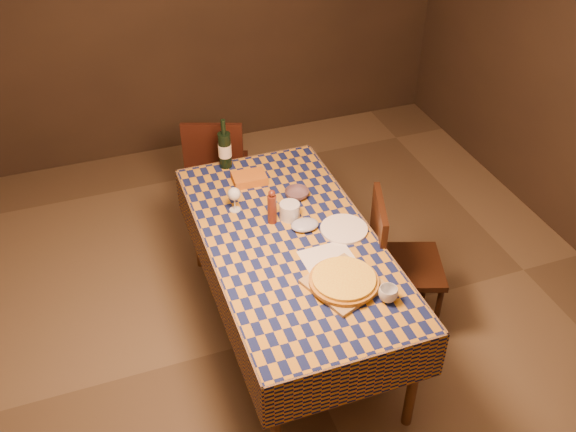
{
  "coord_description": "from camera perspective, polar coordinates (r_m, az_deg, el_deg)",
  "views": [
    {
      "loc": [
        -0.95,
        -2.61,
        3.07
      ],
      "look_at": [
        0.0,
        0.05,
        0.9
      ],
      "focal_mm": 40.0,
      "sensor_mm": 36.0,
      "label": 1
    }
  ],
  "objects": [
    {
      "name": "deli_tub",
      "position": [
        3.74,
        0.15,
        0.47
      ],
      "size": [
        0.15,
        0.15,
        0.1
      ],
      "primitive_type": "cylinder",
      "rotation": [
        0.0,
        0.0,
        -0.36
      ],
      "color": "silver",
      "rests_on": "dining_table"
    },
    {
      "name": "bowl",
      "position": [
        3.92,
        0.81,
        1.99
      ],
      "size": [
        0.19,
        0.19,
        0.05
      ],
      "primitive_type": "imported",
      "rotation": [
        0.0,
        0.0,
        0.39
      ],
      "color": "#574049",
      "rests_on": "dining_table"
    },
    {
      "name": "room",
      "position": [
        3.27,
        0.3,
        5.77
      ],
      "size": [
        5.0,
        5.1,
        2.7
      ],
      "color": "brown",
      "rests_on": "ground"
    },
    {
      "name": "pizza",
      "position": [
        3.31,
        4.99,
        -5.69
      ],
      "size": [
        0.41,
        0.41,
        0.04
      ],
      "color": "#A86B1C",
      "rests_on": "cutting_board"
    },
    {
      "name": "chair_right",
      "position": [
        3.92,
        9.45,
        -3.66
      ],
      "size": [
        0.54,
        0.54,
        0.93
      ],
      "color": "black",
      "rests_on": "ground"
    },
    {
      "name": "takeout_container",
      "position": [
        4.06,
        -3.46,
        3.36
      ],
      "size": [
        0.22,
        0.16,
        0.05
      ],
      "primitive_type": "cube",
      "rotation": [
        0.0,
        0.0,
        -0.05
      ],
      "color": "#B55F17",
      "rests_on": "dining_table"
    },
    {
      "name": "cutting_board",
      "position": [
        3.33,
        4.96,
        -6.03
      ],
      "size": [
        0.43,
        0.43,
        0.02
      ],
      "primitive_type": "cube",
      "rotation": [
        0.0,
        0.0,
        0.36
      ],
      "color": "#A6854E",
      "rests_on": "dining_table"
    },
    {
      "name": "pepper_mill",
      "position": [
        3.67,
        -1.43,
        0.77
      ],
      "size": [
        0.07,
        0.07,
        0.22
      ],
      "color": "#511E13",
      "rests_on": "dining_table"
    },
    {
      "name": "flour_patch",
      "position": [
        3.49,
        3.53,
        -3.72
      ],
      "size": [
        0.29,
        0.22,
        0.0
      ],
      "primitive_type": "cube",
      "rotation": [
        0.0,
        0.0,
        0.03
      ],
      "color": "silver",
      "rests_on": "dining_table"
    },
    {
      "name": "wine_glass",
      "position": [
        3.77,
        -4.81,
        1.89
      ],
      "size": [
        0.08,
        0.08,
        0.16
      ],
      "color": "silver",
      "rests_on": "dining_table"
    },
    {
      "name": "wine_bottle",
      "position": [
        4.17,
        -5.64,
        5.93
      ],
      "size": [
        0.1,
        0.1,
        0.34
      ],
      "color": "black",
      "rests_on": "dining_table"
    },
    {
      "name": "white_plate",
      "position": [
        3.68,
        5.0,
        -1.16
      ],
      "size": [
        0.34,
        0.34,
        0.02
      ],
      "primitive_type": "cylinder",
      "rotation": [
        0.0,
        0.0,
        -0.29
      ],
      "color": "white",
      "rests_on": "dining_table"
    },
    {
      "name": "tumbler",
      "position": [
        3.26,
        8.89,
        -6.87
      ],
      "size": [
        0.12,
        0.12,
        0.08
      ],
      "primitive_type": "imported",
      "rotation": [
        0.0,
        0.0,
        0.17
      ],
      "color": "silver",
      "rests_on": "dining_table"
    },
    {
      "name": "flour_bag",
      "position": [
        3.67,
        1.5,
        -0.79
      ],
      "size": [
        0.17,
        0.14,
        0.05
      ],
      "primitive_type": "ellipsoid",
      "rotation": [
        0.0,
        0.0,
        0.1
      ],
      "color": "#9FABCC",
      "rests_on": "dining_table"
    },
    {
      "name": "dining_table",
      "position": [
        3.66,
        0.26,
        -3.02
      ],
      "size": [
        0.94,
        1.84,
        0.77
      ],
      "color": "brown",
      "rests_on": "ground"
    },
    {
      "name": "chair_far",
      "position": [
        4.71,
        -6.37,
        4.49
      ],
      "size": [
        0.54,
        0.55,
        0.93
      ],
      "color": "black",
      "rests_on": "ground"
    }
  ]
}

